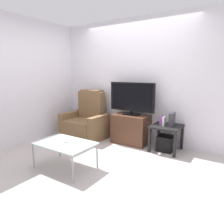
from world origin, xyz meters
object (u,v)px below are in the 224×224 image
at_px(side_table, 166,130).
at_px(subwoofer_box, 166,143).
at_px(recliner_armchair, 86,121).
at_px(coffee_table, 65,144).
at_px(game_console, 172,119).
at_px(tv_stand, 131,129).
at_px(television, 132,98).
at_px(cell_phone, 67,142).
at_px(book_leftmost, 161,120).
at_px(book_middle, 164,121).

relative_size(side_table, subwoofer_box, 1.84).
xyz_separation_m(recliner_armchair, coffee_table, (0.76, -1.42, 0.02)).
xyz_separation_m(subwoofer_box, coffee_table, (-1.07, -1.58, 0.24)).
bearing_deg(game_console, tv_stand, 178.97).
relative_size(television, cell_phone, 6.65).
bearing_deg(book_leftmost, book_middle, 0.00).
bearing_deg(cell_phone, side_table, 90.69).
relative_size(television, book_leftmost, 5.58).
relative_size(coffee_table, cell_phone, 6.00).
height_order(television, cell_phone, television).
xyz_separation_m(recliner_armchair, game_console, (1.93, 0.17, 0.25)).
bearing_deg(book_middle, subwoofer_box, 22.99).
relative_size(television, recliner_armchair, 0.92).
xyz_separation_m(side_table, coffee_table, (-1.07, -1.58, -0.02)).
relative_size(tv_stand, cell_phone, 4.98).
bearing_deg(recliner_armchair, cell_phone, -65.01).
relative_size(recliner_armchair, book_middle, 6.46).
xyz_separation_m(book_leftmost, coffee_table, (-0.97, -1.56, -0.19)).
height_order(subwoofer_box, game_console, game_console).
bearing_deg(coffee_table, book_middle, 56.65).
relative_size(subwoofer_box, book_middle, 1.75).
relative_size(side_table, cell_phone, 3.60).
distance_m(book_leftmost, book_middle, 0.05).
height_order(recliner_armchair, subwoofer_box, recliner_armchair).
bearing_deg(tv_stand, game_console, -1.03).
distance_m(tv_stand, book_leftmost, 0.73).
height_order(tv_stand, cell_phone, tv_stand).
distance_m(side_table, game_console, 0.23).
bearing_deg(book_leftmost, television, 174.55).
distance_m(game_console, cell_phone, 1.94).
xyz_separation_m(tv_stand, book_leftmost, (0.67, -0.05, 0.28)).
height_order(book_leftmost, game_console, game_console).
xyz_separation_m(television, cell_phone, (-0.29, -1.58, -0.54)).
bearing_deg(recliner_armchair, book_middle, 0.07).
distance_m(coffee_table, cell_phone, 0.06).
bearing_deg(subwoofer_box, book_middle, -157.01).
xyz_separation_m(game_console, coffee_table, (-1.16, -1.59, -0.23)).
bearing_deg(tv_stand, subwoofer_box, -1.89).
relative_size(recliner_armchair, cell_phone, 7.20).
relative_size(subwoofer_box, book_leftmost, 1.64).
relative_size(tv_stand, game_console, 2.95).
height_order(subwoofer_box, coffee_table, coffee_table).
height_order(book_leftmost, cell_phone, book_leftmost).
xyz_separation_m(recliner_armchair, side_table, (1.84, 0.16, 0.04)).
relative_size(subwoofer_box, cell_phone, 1.95).
relative_size(book_leftmost, coffee_table, 0.20).
height_order(side_table, cell_phone, side_table).
height_order(tv_stand, book_middle, book_middle).
bearing_deg(game_console, cell_phone, -126.79).
height_order(tv_stand, television, television).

